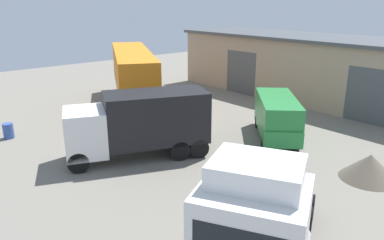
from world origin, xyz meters
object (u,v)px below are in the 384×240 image
object	(u,v)px
delivery_van_green	(277,117)
gravel_pile	(370,167)
box_truck_white	(140,122)
container_trailer_red	(133,71)
oil_drum	(8,131)
tractor_unit_white	(256,236)

from	to	relation	value
delivery_van_green	gravel_pile	world-z (taller)	delivery_van_green
box_truck_white	gravel_pile	bearing A→B (deg)	148.87
container_trailer_red	delivery_van_green	xyz separation A→B (m)	(11.39, 2.40, -1.33)
box_truck_white	oil_drum	bearing A→B (deg)	-35.88
gravel_pile	oil_drum	bearing A→B (deg)	-146.51
delivery_van_green	gravel_pile	bearing A→B (deg)	34.16
tractor_unit_white	delivery_van_green	distance (m)	12.71
box_truck_white	delivery_van_green	distance (m)	7.96
container_trailer_red	oil_drum	bearing A→B (deg)	125.23
container_trailer_red	oil_drum	size ratio (longest dim) A/B	13.57
box_truck_white	gravel_pile	size ratio (longest dim) A/B	2.90
tractor_unit_white	box_truck_white	distance (m)	10.52
tractor_unit_white	gravel_pile	xyz separation A→B (m)	(-1.25, 9.38, -1.35)
tractor_unit_white	gravel_pile	distance (m)	9.56
container_trailer_red	box_truck_white	distance (m)	9.89
delivery_van_green	oil_drum	world-z (taller)	delivery_van_green
tractor_unit_white	oil_drum	world-z (taller)	tractor_unit_white
tractor_unit_white	gravel_pile	world-z (taller)	tractor_unit_white
delivery_van_green	container_trailer_red	bearing A→B (deg)	-123.45
oil_drum	tractor_unit_white	bearing A→B (deg)	4.17
gravel_pile	oil_drum	size ratio (longest dim) A/B	2.89
tractor_unit_white	oil_drum	bearing A→B (deg)	-113.81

